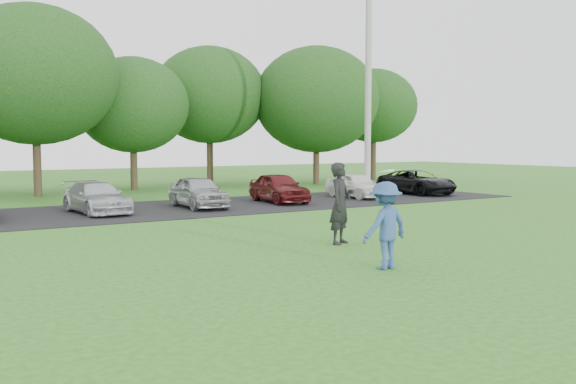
% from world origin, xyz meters
% --- Properties ---
extents(ground, '(100.00, 100.00, 0.00)m').
position_xyz_m(ground, '(0.00, 0.00, 0.00)').
color(ground, '#25661D').
rests_on(ground, ground).
extents(parking_lot, '(32.00, 6.50, 0.03)m').
position_xyz_m(parking_lot, '(0.00, 13.00, 0.01)').
color(parking_lot, black).
rests_on(parking_lot, ground).
extents(utility_pole, '(0.28, 0.28, 10.96)m').
position_xyz_m(utility_pole, '(10.00, 12.69, 5.48)').
color(utility_pole, '#A7A6A2').
rests_on(utility_pole, ground).
extents(frisbee_player, '(1.16, 0.74, 1.96)m').
position_xyz_m(frisbee_player, '(0.19, 0.29, 0.85)').
color(frisbee_player, '#31518C').
rests_on(frisbee_player, ground).
extents(camera_bystander, '(0.86, 0.78, 1.98)m').
position_xyz_m(camera_bystander, '(1.30, 3.19, 0.99)').
color(camera_bystander, black).
rests_on(camera_bystander, ground).
extents(parked_cars, '(28.27, 4.64, 1.25)m').
position_xyz_m(parked_cars, '(-0.09, 12.97, 0.60)').
color(parked_cars, '#AEB0B5').
rests_on(parked_cars, parking_lot).
extents(tree_row, '(42.39, 9.85, 8.64)m').
position_xyz_m(tree_row, '(1.51, 22.76, 4.91)').
color(tree_row, '#38281C').
rests_on(tree_row, ground).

